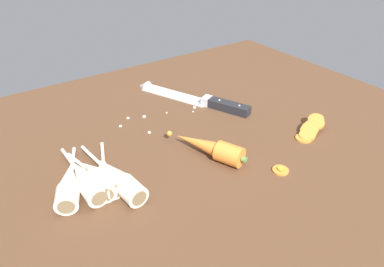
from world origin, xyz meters
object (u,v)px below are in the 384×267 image
object	(u,v)px
whole_carrot	(210,147)
parsnip_outer	(104,175)
parsnip_mid_left	(85,179)
parsnip_mid_right	(69,184)
chefs_knife	(188,97)
parsnip_front	(100,176)
parsnip_back	(118,178)
carrot_slice_stack	(311,129)
carrot_slice_stray_near	(281,170)

from	to	relation	value
whole_carrot	parsnip_outer	distance (cm)	21.65
parsnip_mid_left	parsnip_mid_right	distance (cm)	2.86
parsnip_outer	chefs_knife	bearing A→B (deg)	31.84
parsnip_front	parsnip_back	bearing A→B (deg)	-43.20
chefs_knife	parsnip_mid_right	distance (cm)	42.35
carrot_slice_stack	parsnip_outer	bearing A→B (deg)	167.43
whole_carrot	carrot_slice_stack	xyz separation A→B (cm)	(24.22, -5.89, -1.03)
carrot_slice_stack	parsnip_mid_left	bearing A→B (deg)	167.50
parsnip_mid_right	carrot_slice_stack	bearing A→B (deg)	-12.33
parsnip_mid_left	carrot_slice_stack	bearing A→B (deg)	-12.50
whole_carrot	parsnip_mid_left	xyz separation A→B (cm)	(-24.50, 4.90, -0.12)
parsnip_mid_right	parsnip_back	size ratio (longest dim) A/B	0.82
chefs_knife	parsnip_back	size ratio (longest dim) A/B	1.51
parsnip_outer	carrot_slice_stack	world-z (taller)	parsnip_outer
chefs_knife	whole_carrot	xyz separation A→B (cm)	(-10.66, -24.05, 1.45)
whole_carrot	parsnip_mid_right	bearing A→B (deg)	168.88
parsnip_mid_left	parsnip_outer	size ratio (longest dim) A/B	1.12
parsnip_front	parsnip_outer	distance (cm)	0.80
parsnip_mid_left	carrot_slice_stray_near	size ratio (longest dim) A/B	6.06
parsnip_back	parsnip_front	bearing A→B (deg)	136.80
parsnip_back	parsnip_mid_left	bearing A→B (deg)	148.95
whole_carrot	parsnip_front	bearing A→B (deg)	169.05
parsnip_mid_left	parsnip_back	size ratio (longest dim) A/B	0.88
whole_carrot	carrot_slice_stray_near	size ratio (longest dim) A/B	5.65
parsnip_mid_left	parsnip_mid_right	world-z (taller)	same
carrot_slice_stack	carrot_slice_stray_near	bearing A→B (deg)	-159.62
parsnip_mid_right	carrot_slice_stray_near	bearing A→B (deg)	-25.75
carrot_slice_stack	chefs_knife	bearing A→B (deg)	114.35
parsnip_mid_right	carrot_slice_stray_near	distance (cm)	39.58
chefs_knife	whole_carrot	bearing A→B (deg)	-113.91
parsnip_front	carrot_slice_stack	distance (cm)	47.36
parsnip_back	carrot_slice_stack	xyz separation A→B (cm)	(43.75, -7.81, -0.91)
parsnip_mid_right	parsnip_outer	world-z (taller)	same
chefs_knife	parsnip_front	distance (cm)	38.24
carrot_slice_stack	whole_carrot	bearing A→B (deg)	166.33
parsnip_mid_right	carrot_slice_stack	size ratio (longest dim) A/B	1.79
parsnip_outer	parsnip_front	bearing A→B (deg)	178.58
carrot_slice_stack	carrot_slice_stray_near	xyz separation A→B (cm)	(-15.92, -5.91, -0.71)
parsnip_mid_left	carrot_slice_stray_near	bearing A→B (deg)	-27.00
whole_carrot	parsnip_mid_left	world-z (taller)	whole_carrot
parsnip_mid_right	parsnip_outer	size ratio (longest dim) A/B	1.04
parsnip_mid_right	carrot_slice_stray_near	world-z (taller)	parsnip_mid_right
parsnip_mid_left	carrot_slice_stack	world-z (taller)	parsnip_mid_left
parsnip_front	carrot_slice_stray_near	world-z (taller)	parsnip_front
whole_carrot	chefs_knife	bearing A→B (deg)	66.09
parsnip_front	parsnip_back	distance (cm)	3.43
parsnip_outer	carrot_slice_stray_near	xyz separation A→B (cm)	(29.53, -16.05, -1.62)
chefs_knife	whole_carrot	distance (cm)	26.35
parsnip_outer	carrot_slice_stray_near	size ratio (longest dim) A/B	5.41
whole_carrot	parsnip_mid_right	xyz separation A→B (cm)	(-27.32, 5.37, -0.12)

